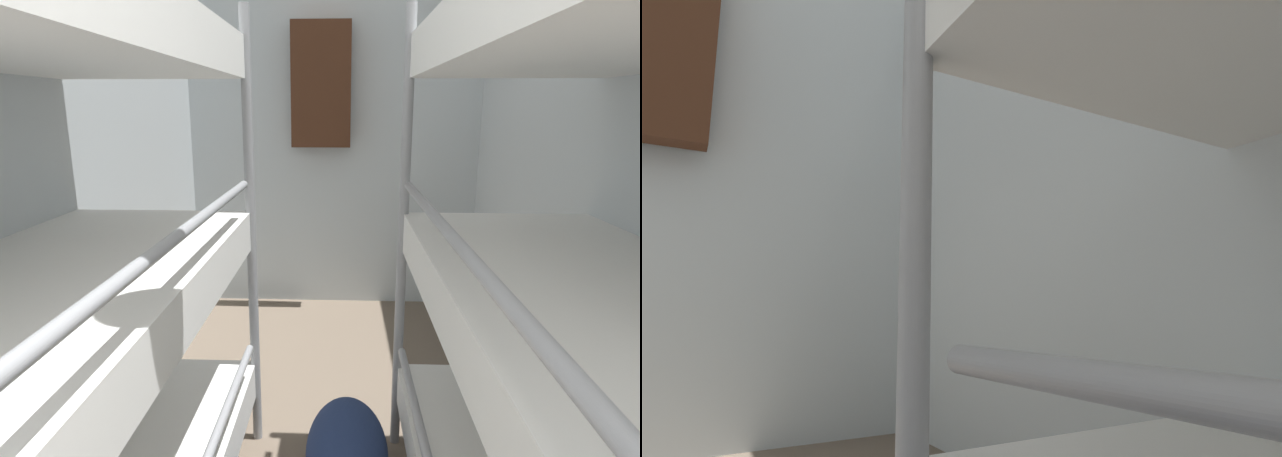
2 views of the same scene
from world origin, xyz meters
The scene contains 2 objects.
wall_back centered at (0.00, 4.30, 1.22)m, with size 2.37×0.06×2.44m.
hanging_coat centered at (-0.09, 4.15, 1.74)m, with size 0.44×0.12×0.90m.
Camera 2 is at (0.05, 1.84, 0.59)m, focal length 28.00 mm.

